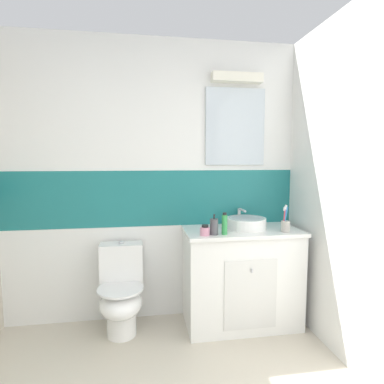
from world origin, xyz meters
name	(u,v)px	position (x,y,z in m)	size (l,w,h in m)	color
wall_back_tiled	(154,180)	(0.01, 2.45, 1.26)	(3.20, 0.20, 2.50)	white
vanity_cabinet	(241,276)	(0.75, 2.15, 0.43)	(0.99, 0.53, 0.85)	white
sink_basin	(246,223)	(0.79, 2.16, 0.90)	(0.34, 0.39, 0.16)	white
toilet	(121,293)	(-0.28, 2.15, 0.35)	(0.37, 0.50, 0.75)	white
toothbrush_cup	(285,225)	(1.07, 1.99, 0.91)	(0.07, 0.07, 0.22)	#B2ADA3
soap_dispenser	(214,227)	(0.46, 1.99, 0.92)	(0.06, 0.06, 0.17)	#4C4C51
hair_gel_jar	(205,231)	(0.39, 1.98, 0.89)	(0.08, 0.08, 0.08)	pink
deodorant_spray_can	(225,224)	(0.55, 1.98, 0.93)	(0.05, 0.05, 0.18)	green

